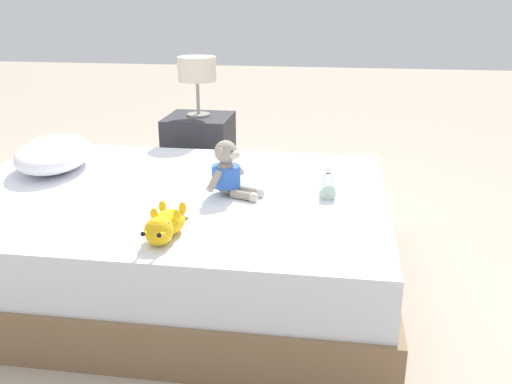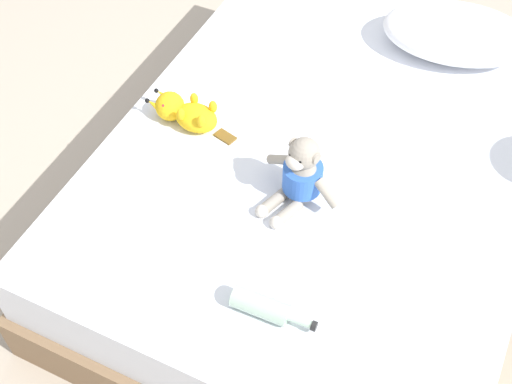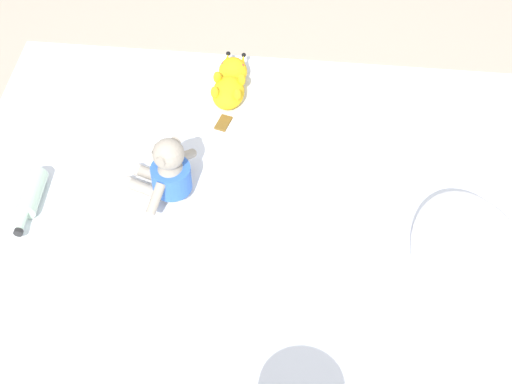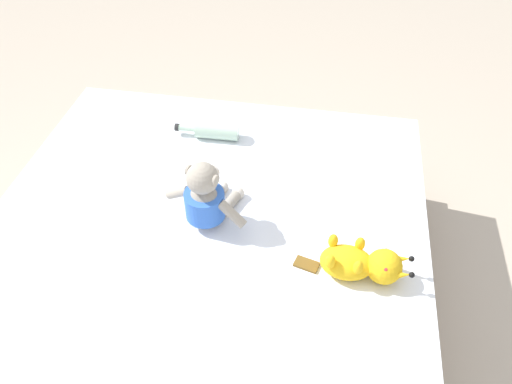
{
  "view_description": "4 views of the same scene",
  "coord_description": "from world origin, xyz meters",
  "px_view_note": "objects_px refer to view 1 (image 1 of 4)",
  "views": [
    {
      "loc": [
        -2.2,
        -0.72,
        1.23
      ],
      "look_at": [
        -0.16,
        -0.41,
        0.5
      ],
      "focal_mm": 39.06,
      "sensor_mm": 36.0,
      "label": 1
    },
    {
      "loc": [
        0.45,
        -1.54,
        2.07
      ],
      "look_at": [
        -0.11,
        -0.36,
        0.49
      ],
      "focal_mm": 47.93,
      "sensor_mm": 36.0,
      "label": 2
    },
    {
      "loc": [
        1.51,
        0.16,
        2.29
      ],
      "look_at": [
        0.0,
        0.0,
        0.48
      ],
      "focal_mm": 54.38,
      "sensor_mm": 36.0,
      "label": 3
    },
    {
      "loc": [
        -0.34,
        0.77,
        1.58
      ],
      "look_at": [
        -0.15,
        -0.34,
        0.51
      ],
      "focal_mm": 35.35,
      "sensor_mm": 36.0,
      "label": 4
    }
  ],
  "objects_px": {
    "nightstand": "(200,159)",
    "plush_monkey": "(228,173)",
    "plush_yellow_creature": "(165,225)",
    "bedside_lamp": "(197,71)",
    "bed": "(171,236)",
    "pillow": "(54,154)",
    "glass_bottle": "(328,186)"
  },
  "relations": [
    {
      "from": "nightstand",
      "to": "glass_bottle",
      "type": "bearing_deg",
      "value": -140.29
    },
    {
      "from": "bed",
      "to": "plush_yellow_creature",
      "type": "relative_size",
      "value": 5.83
    },
    {
      "from": "plush_monkey",
      "to": "bedside_lamp",
      "type": "relative_size",
      "value": 0.8
    },
    {
      "from": "bed",
      "to": "plush_monkey",
      "type": "xyz_separation_m",
      "value": [
        -0.01,
        -0.27,
        0.31
      ]
    },
    {
      "from": "plush_monkey",
      "to": "plush_yellow_creature",
      "type": "distance_m",
      "value": 0.5
    },
    {
      "from": "plush_monkey",
      "to": "plush_yellow_creature",
      "type": "bearing_deg",
      "value": 164.56
    },
    {
      "from": "nightstand",
      "to": "bedside_lamp",
      "type": "xyz_separation_m",
      "value": [
        0.0,
        0.0,
        0.54
      ]
    },
    {
      "from": "bed",
      "to": "plush_yellow_creature",
      "type": "distance_m",
      "value": 0.57
    },
    {
      "from": "bedside_lamp",
      "to": "glass_bottle",
      "type": "bearing_deg",
      "value": -140.29
    },
    {
      "from": "bed",
      "to": "pillow",
      "type": "relative_size",
      "value": 3.23
    },
    {
      "from": "pillow",
      "to": "plush_monkey",
      "type": "xyz_separation_m",
      "value": [
        -0.24,
        -0.91,
        0.02
      ]
    },
    {
      "from": "nightstand",
      "to": "plush_monkey",
      "type": "bearing_deg",
      "value": -159.51
    },
    {
      "from": "pillow",
      "to": "plush_monkey",
      "type": "distance_m",
      "value": 0.94
    },
    {
      "from": "plush_monkey",
      "to": "plush_yellow_creature",
      "type": "height_order",
      "value": "plush_monkey"
    },
    {
      "from": "pillow",
      "to": "plush_monkey",
      "type": "bearing_deg",
      "value": -104.7
    },
    {
      "from": "glass_bottle",
      "to": "bedside_lamp",
      "type": "distance_m",
      "value": 1.32
    },
    {
      "from": "plush_monkey",
      "to": "bedside_lamp",
      "type": "bearing_deg",
      "value": 20.49
    },
    {
      "from": "pillow",
      "to": "plush_yellow_creature",
      "type": "bearing_deg",
      "value": -132.56
    },
    {
      "from": "plush_monkey",
      "to": "bedside_lamp",
      "type": "height_order",
      "value": "bedside_lamp"
    },
    {
      "from": "bed",
      "to": "plush_monkey",
      "type": "bearing_deg",
      "value": -91.89
    },
    {
      "from": "plush_yellow_creature",
      "to": "bedside_lamp",
      "type": "height_order",
      "value": "bedside_lamp"
    },
    {
      "from": "glass_bottle",
      "to": "nightstand",
      "type": "relative_size",
      "value": 0.45
    },
    {
      "from": "pillow",
      "to": "plush_yellow_creature",
      "type": "distance_m",
      "value": 1.05
    },
    {
      "from": "pillow",
      "to": "glass_bottle",
      "type": "height_order",
      "value": "pillow"
    },
    {
      "from": "plush_yellow_creature",
      "to": "bedside_lamp",
      "type": "distance_m",
      "value": 1.59
    },
    {
      "from": "bed",
      "to": "bedside_lamp",
      "type": "height_order",
      "value": "bedside_lamp"
    },
    {
      "from": "bed",
      "to": "pillow",
      "type": "distance_m",
      "value": 0.74
    },
    {
      "from": "pillow",
      "to": "plush_monkey",
      "type": "height_order",
      "value": "plush_monkey"
    },
    {
      "from": "pillow",
      "to": "bedside_lamp",
      "type": "xyz_separation_m",
      "value": [
        0.82,
        -0.51,
        0.3
      ]
    },
    {
      "from": "bed",
      "to": "nightstand",
      "type": "relative_size",
      "value": 3.6
    },
    {
      "from": "plush_monkey",
      "to": "nightstand",
      "type": "relative_size",
      "value": 0.52
    },
    {
      "from": "bed",
      "to": "pillow",
      "type": "height_order",
      "value": "pillow"
    }
  ]
}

